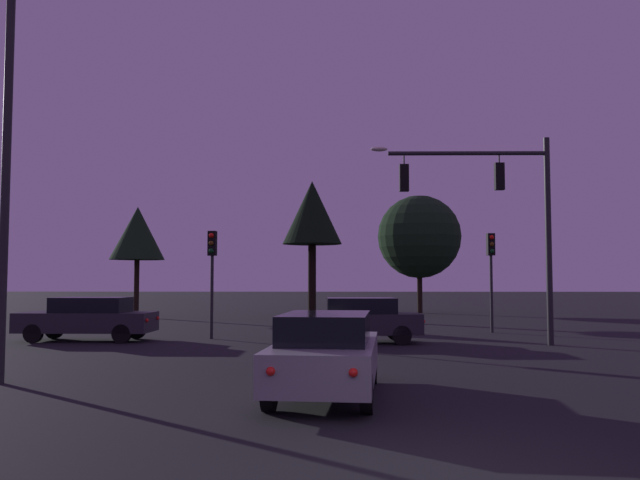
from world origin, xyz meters
name	(u,v)px	position (x,y,z in m)	size (l,w,h in m)	color
ground_plane	(353,323)	(0.00, 24.50, 0.00)	(168.00, 168.00, 0.00)	black
traffic_signal_mast_arm	(498,202)	(4.44, 14.17, 4.71)	(5.94, 0.40, 6.85)	#232326
traffic_light_corner_left	(212,262)	(-5.42, 16.23, 2.79)	(0.32, 0.36, 3.91)	#232326
traffic_light_corner_right	(491,262)	(5.42, 19.12, 2.86)	(0.32, 0.36, 4.02)	#232326
car_nearside_lane	(326,353)	(-1.16, 4.88, 0.80)	(2.18, 4.75, 1.52)	gray
car_crossing_left	(88,318)	(-9.59, 15.39, 0.80)	(4.70, 1.87, 1.52)	#232328
car_crossing_right	(358,319)	(-0.17, 14.92, 0.80)	(4.40, 2.01, 1.52)	#232328
parking_lot_lamp_post	(7,125)	(-7.91, 6.22, 5.40)	(1.70, 0.36, 8.61)	#232326
tree_behind_sign	(419,237)	(4.63, 34.47, 4.91)	(5.37, 5.37, 7.60)	black
tree_left_far	(137,234)	(-12.17, 29.37, 4.77)	(3.09, 3.09, 6.32)	black
tree_center_horizon	(312,214)	(-2.14, 28.58, 5.81)	(3.31, 3.31, 7.66)	black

